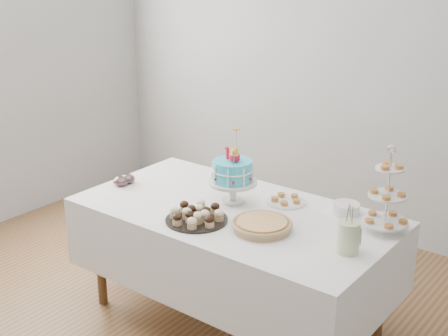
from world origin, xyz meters
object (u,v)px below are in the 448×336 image
Objects in this scene: utensil_pitcher at (349,236)px; table at (234,244)px; pie at (262,225)px; tiered_stand at (387,196)px; birthday_cake at (233,183)px; pastry_plate at (286,200)px; cupcake_tray at (197,214)px; jam_bowl_a at (121,181)px; jam_bowl_b at (128,179)px; plate_stack at (346,209)px.

table is at bearing 155.11° from utensil_pitcher.
utensil_pitcher reaches higher than pie.
utensil_pitcher is at bearing -97.03° from tiered_stand.
birthday_cake reaches higher than utensil_pitcher.
pastry_plate is (0.27, 0.20, -0.11)m from birthday_cake.
cupcake_tray reaches higher than jam_bowl_a.
pie is at bearing -3.15° from jam_bowl_b.
jam_bowl_b is at bearing -168.38° from tiered_stand.
birthday_cake is at bearing -143.42° from pastry_plate.
table is 3.82× the size of tiered_stand.
plate_stack is (0.64, 0.62, -0.01)m from cupcake_tray.
pie is 1.40× the size of pastry_plate.
pie is (0.37, -0.22, -0.10)m from birthday_cake.
table is 11.66× the size of plate_stack.
tiered_stand is at bearing 30.22° from cupcake_tray.
utensil_pitcher is (0.51, 0.05, 0.06)m from pie.
table is 0.86m from utensil_pitcher.
utensil_pitcher is (0.61, -0.37, 0.08)m from pastry_plate.
utensil_pitcher is at bearing -5.86° from table.
pastry_plate is (-0.65, 0.01, -0.19)m from tiered_stand.
birthday_cake is 1.79× the size of utensil_pitcher.
plate_stack is at bearing 99.06° from utensil_pitcher.
cupcake_tray is at bearing -107.07° from table.
cupcake_tray is 1.48× the size of pastry_plate.
pie is at bearing 19.14° from cupcake_tray.
utensil_pitcher is at bearing 10.38° from birthday_cake.
jam_bowl_b is at bearing 90.00° from jam_bowl_a.
table is 18.92× the size of jam_bowl_b.
table is at bearing -161.69° from tiered_stand.
utensil_pitcher is at bearing 5.41° from pie.
tiered_stand is 1.72m from jam_bowl_b.
cupcake_tray is 3.47× the size of jam_bowl_a.
pie reaches higher than pastry_plate.
cupcake_tray is 0.39m from pie.
plate_stack is at bearing 17.08° from jam_bowl_b.
birthday_cake is 1.28× the size of cupcake_tray.
jam_bowl_a is at bearing -171.28° from table.
tiered_stand is at bearing -0.85° from pastry_plate.
plate_stack reaches higher than pastry_plate.
cupcake_tray is 0.61m from pastry_plate.
jam_bowl_b is at bearing -162.92° from plate_stack.
tiered_stand reaches higher than pie.
pie is at bearing -9.34° from birthday_cake.
jam_bowl_a is at bearing -160.66° from plate_stack.
jam_bowl_a is (-1.40, -0.49, -0.00)m from plate_stack.
pastry_plate is 0.94× the size of utensil_pitcher.
plate_stack is 0.51m from utensil_pitcher.
cupcake_tray is (-0.00, -0.35, -0.09)m from birthday_cake.
table is 7.34× the size of utensil_pitcher.
table is 4.10× the size of birthday_cake.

